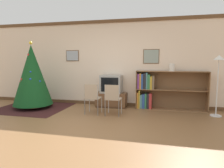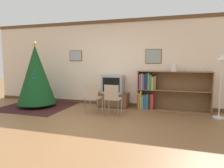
{
  "view_description": "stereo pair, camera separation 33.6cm",
  "coord_description": "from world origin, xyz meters",
  "px_view_note": "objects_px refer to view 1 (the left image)",
  "views": [
    {
      "loc": [
        1.5,
        -3.7,
        1.41
      ],
      "look_at": [
        0.3,
        1.36,
        0.82
      ],
      "focal_mm": 32.0,
      "sensor_mm": 36.0,
      "label": 1
    },
    {
      "loc": [
        1.83,
        -3.61,
        1.41
      ],
      "look_at": [
        0.3,
        1.36,
        0.82
      ],
      "focal_mm": 32.0,
      "sensor_mm": 36.0,
      "label": 2
    }
  ],
  "objects_px": {
    "folding_chair_left": "(92,97)",
    "tv_console": "(111,100)",
    "folding_chair_right": "(113,98)",
    "standing_lamp": "(218,70)",
    "vase": "(172,67)",
    "christmas_tree": "(32,75)",
    "television": "(111,84)",
    "bookshelf": "(157,90)"
  },
  "relations": [
    {
      "from": "television",
      "to": "tv_console",
      "type": "bearing_deg",
      "value": 90.0
    },
    {
      "from": "television",
      "to": "folding_chair_right",
      "type": "bearing_deg",
      "value": -74.27
    },
    {
      "from": "tv_console",
      "to": "christmas_tree",
      "type": "bearing_deg",
      "value": -163.79
    },
    {
      "from": "vase",
      "to": "christmas_tree",
      "type": "bearing_deg",
      "value": -170.65
    },
    {
      "from": "tv_console",
      "to": "folding_chair_right",
      "type": "xyz_separation_m",
      "value": [
        0.28,
        -0.99,
        0.25
      ]
    },
    {
      "from": "television",
      "to": "bookshelf",
      "type": "bearing_deg",
      "value": 2.46
    },
    {
      "from": "bookshelf",
      "to": "standing_lamp",
      "type": "bearing_deg",
      "value": -17.14
    },
    {
      "from": "bookshelf",
      "to": "christmas_tree",
      "type": "bearing_deg",
      "value": -168.87
    },
    {
      "from": "christmas_tree",
      "to": "folding_chair_left",
      "type": "bearing_deg",
      "value": -9.2
    },
    {
      "from": "tv_console",
      "to": "bookshelf",
      "type": "height_order",
      "value": "bookshelf"
    },
    {
      "from": "christmas_tree",
      "to": "television",
      "type": "relative_size",
      "value": 3.09
    },
    {
      "from": "tv_console",
      "to": "vase",
      "type": "relative_size",
      "value": 4.36
    },
    {
      "from": "folding_chair_right",
      "to": "vase",
      "type": "height_order",
      "value": "vase"
    },
    {
      "from": "tv_console",
      "to": "folding_chair_right",
      "type": "bearing_deg",
      "value": -74.31
    },
    {
      "from": "folding_chair_right",
      "to": "television",
      "type": "bearing_deg",
      "value": 105.73
    },
    {
      "from": "television",
      "to": "folding_chair_left",
      "type": "xyz_separation_m",
      "value": [
        -0.28,
        -0.99,
        -0.24
      ]
    },
    {
      "from": "tv_console",
      "to": "folding_chair_right",
      "type": "height_order",
      "value": "folding_chair_right"
    },
    {
      "from": "christmas_tree",
      "to": "folding_chair_left",
      "type": "distance_m",
      "value": 2.1
    },
    {
      "from": "tv_console",
      "to": "standing_lamp",
      "type": "height_order",
      "value": "standing_lamp"
    },
    {
      "from": "television",
      "to": "folding_chair_right",
      "type": "xyz_separation_m",
      "value": [
        0.28,
        -0.99,
        -0.24
      ]
    },
    {
      "from": "christmas_tree",
      "to": "folding_chair_right",
      "type": "xyz_separation_m",
      "value": [
        2.57,
        -0.33,
        -0.53
      ]
    },
    {
      "from": "vase",
      "to": "standing_lamp",
      "type": "height_order",
      "value": "standing_lamp"
    },
    {
      "from": "tv_console",
      "to": "standing_lamp",
      "type": "relative_size",
      "value": 0.6
    },
    {
      "from": "christmas_tree",
      "to": "tv_console",
      "type": "bearing_deg",
      "value": 16.21
    },
    {
      "from": "television",
      "to": "bookshelf",
      "type": "height_order",
      "value": "bookshelf"
    },
    {
      "from": "christmas_tree",
      "to": "vase",
      "type": "relative_size",
      "value": 9.27
    },
    {
      "from": "christmas_tree",
      "to": "tv_console",
      "type": "relative_size",
      "value": 2.12
    },
    {
      "from": "folding_chair_left",
      "to": "tv_console",
      "type": "bearing_deg",
      "value": 74.31
    },
    {
      "from": "tv_console",
      "to": "folding_chair_left",
      "type": "xyz_separation_m",
      "value": [
        -0.28,
        -0.99,
        0.25
      ]
    },
    {
      "from": "television",
      "to": "christmas_tree",
      "type": "bearing_deg",
      "value": -163.85
    },
    {
      "from": "folding_chair_left",
      "to": "bookshelf",
      "type": "relative_size",
      "value": 0.41
    },
    {
      "from": "tv_console",
      "to": "folding_chair_left",
      "type": "bearing_deg",
      "value": -105.69
    },
    {
      "from": "folding_chair_right",
      "to": "folding_chair_left",
      "type": "bearing_deg",
      "value": 180.0
    },
    {
      "from": "television",
      "to": "bookshelf",
      "type": "xyz_separation_m",
      "value": [
        1.38,
        0.06,
        -0.16
      ]
    },
    {
      "from": "television",
      "to": "folding_chair_right",
      "type": "relative_size",
      "value": 0.79
    },
    {
      "from": "christmas_tree",
      "to": "vase",
      "type": "xyz_separation_m",
      "value": [
        4.06,
        0.67,
        0.24
      ]
    },
    {
      "from": "christmas_tree",
      "to": "standing_lamp",
      "type": "xyz_separation_m",
      "value": [
        5.17,
        0.26,
        0.2
      ]
    },
    {
      "from": "standing_lamp",
      "to": "television",
      "type": "bearing_deg",
      "value": 172.03
    },
    {
      "from": "vase",
      "to": "folding_chair_right",
      "type": "bearing_deg",
      "value": -146.42
    },
    {
      "from": "television",
      "to": "folding_chair_left",
      "type": "bearing_deg",
      "value": -105.73
    },
    {
      "from": "folding_chair_left",
      "to": "bookshelf",
      "type": "height_order",
      "value": "bookshelf"
    },
    {
      "from": "christmas_tree",
      "to": "television",
      "type": "distance_m",
      "value": 2.4
    }
  ]
}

